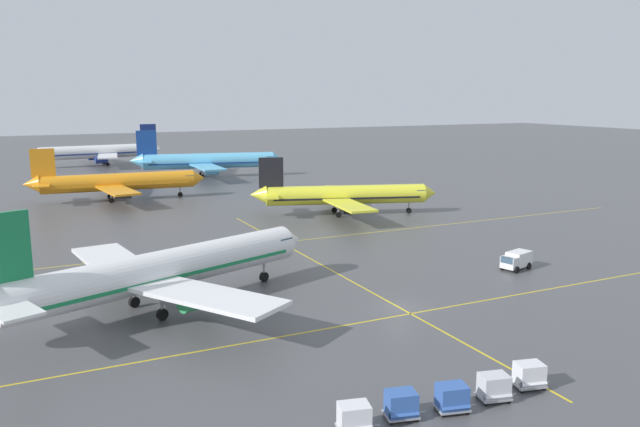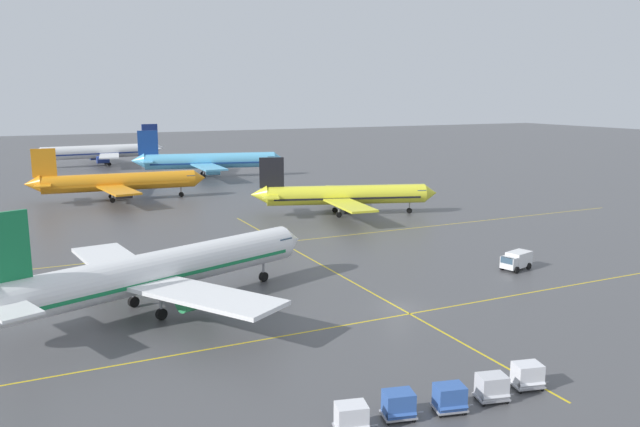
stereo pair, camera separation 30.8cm
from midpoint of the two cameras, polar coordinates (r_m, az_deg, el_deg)
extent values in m
plane|color=#4C4C4F|center=(62.66, 7.23, -8.44)|extent=(600.00, 600.00, 0.00)
cylinder|color=white|center=(62.58, -13.86, -4.89)|extent=(30.37, 14.06, 3.68)
cone|color=white|center=(72.43, -2.54, -2.45)|extent=(3.60, 4.25, 3.61)
cube|color=white|center=(53.83, -25.99, -7.83)|extent=(4.63, 5.79, 0.23)
cube|color=white|center=(55.63, -10.17, -7.34)|extent=(11.97, 14.98, 0.39)
cube|color=white|center=(69.24, -18.13, -4.11)|extent=(7.01, 15.08, 0.39)
cylinder|color=#2D9956|center=(59.15, -11.02, -7.55)|extent=(3.79, 3.04, 2.03)
cylinder|color=#2D9956|center=(67.36, -15.93, -5.50)|extent=(3.79, 3.04, 2.03)
cube|color=#385166|center=(70.85, -3.86, -2.32)|extent=(2.80, 3.78, 0.68)
cube|color=#197F47|center=(62.71, -13.84, -5.29)|extent=(28.06, 13.25, 0.35)
cylinder|color=#99999E|center=(70.34, -5.02, -4.88)|extent=(0.27, 0.27, 1.60)
cylinder|color=black|center=(70.63, -5.00, -5.71)|extent=(1.15, 0.77, 1.07)
cylinder|color=#99999E|center=(60.25, -14.06, -7.87)|extent=(0.27, 0.27, 1.60)
cylinder|color=black|center=(60.59, -14.01, -8.83)|extent=(1.15, 0.77, 1.07)
cylinder|color=#99999E|center=(64.41, -16.43, -6.77)|extent=(0.27, 0.27, 1.60)
cylinder|color=black|center=(64.74, -16.38, -7.67)|extent=(1.15, 0.77, 1.07)
cylinder|color=yellow|center=(108.15, 2.52, 1.71)|extent=(27.07, 11.52, 3.25)
cone|color=yellow|center=(111.70, 10.03, 1.84)|extent=(3.10, 3.72, 3.19)
cone|color=yellow|center=(106.50, -5.49, 1.71)|extent=(3.56, 3.78, 3.09)
cube|color=black|center=(106.09, -4.32, 3.70)|extent=(4.01, 1.56, 5.14)
cube|color=yellow|center=(104.04, -4.44, 1.51)|extent=(3.98, 5.08, 0.21)
cube|color=yellow|center=(109.11, -4.59, 1.94)|extent=(3.98, 5.08, 0.21)
cube|color=yellow|center=(101.02, 2.77, 0.76)|extent=(5.75, 13.23, 0.34)
cube|color=yellow|center=(115.18, 1.47, 2.01)|extent=(10.26, 13.35, 0.34)
cylinder|color=black|center=(104.14, 3.04, 0.44)|extent=(3.32, 2.61, 1.80)
cylinder|color=black|center=(112.77, 2.21, 1.24)|extent=(3.32, 2.61, 1.80)
cube|color=#385166|center=(111.05, 9.07, 2.06)|extent=(2.39, 3.32, 0.60)
cube|color=black|center=(108.21, 2.52, 1.49)|extent=(25.00, 10.88, 0.31)
cylinder|color=#99999E|center=(110.98, 8.18, 0.74)|extent=(0.24, 0.24, 1.41)
cylinder|color=black|center=(111.15, 8.17, 0.26)|extent=(1.01, 0.66, 0.94)
cylinder|color=#99999E|center=(106.05, 1.82, 0.38)|extent=(0.24, 0.24, 1.41)
cylinder|color=black|center=(106.23, 1.81, -0.12)|extent=(1.01, 0.66, 0.94)
cylinder|color=#99999E|center=(110.38, 1.44, 0.79)|extent=(0.24, 0.24, 1.41)
cylinder|color=black|center=(110.54, 1.43, 0.31)|extent=(1.01, 0.66, 0.94)
cylinder|color=orange|center=(129.02, -17.55, 2.76)|extent=(28.81, 5.49, 3.40)
cone|color=orange|center=(130.92, -10.77, 3.18)|extent=(2.57, 3.49, 3.33)
cone|color=orange|center=(128.93, -24.55, 2.44)|extent=(3.09, 3.43, 3.23)
cube|color=orange|center=(128.38, -23.65, 4.21)|extent=(4.31, 0.64, 5.37)
cube|color=orange|center=(126.18, -23.76, 2.34)|extent=(3.20, 4.85, 0.21)
cube|color=orange|center=(131.50, -23.68, 2.65)|extent=(3.20, 4.85, 0.21)
cube|color=orange|center=(121.52, -17.70, 2.03)|extent=(6.43, 13.93, 0.36)
cube|color=orange|center=(136.57, -18.14, 2.91)|extent=(8.22, 14.19, 0.36)
cylinder|color=#333338|center=(124.67, -17.27, 1.72)|extent=(3.17, 2.10, 1.88)
cylinder|color=#333338|center=(133.86, -17.57, 2.29)|extent=(3.17, 2.10, 1.88)
cube|color=#385166|center=(130.50, -11.67, 3.34)|extent=(1.84, 3.24, 0.63)
cube|color=orange|center=(129.07, -17.54, 2.57)|extent=(26.53, 5.36, 0.32)
cylinder|color=#99999E|center=(130.58, -12.40, 2.13)|extent=(0.25, 0.25, 1.48)
cylinder|color=black|center=(130.72, -12.38, 1.70)|extent=(1.01, 0.47, 0.98)
cylinder|color=#99999E|center=(126.92, -18.22, 1.59)|extent=(0.25, 0.25, 1.48)
cylinder|color=black|center=(127.08, -18.19, 1.15)|extent=(1.01, 0.47, 0.98)
cylinder|color=#99999E|center=(131.52, -18.34, 1.89)|extent=(0.25, 0.25, 1.48)
cylinder|color=black|center=(131.67, -18.32, 1.47)|extent=(1.01, 0.47, 0.98)
cylinder|color=#5BB7E5|center=(160.39, -9.80, 4.73)|extent=(32.04, 10.68, 3.80)
cone|color=#5BB7E5|center=(162.26, -3.68, 4.93)|extent=(3.35, 4.20, 3.72)
cone|color=#5BB7E5|center=(160.36, -16.11, 4.61)|extent=(3.91, 4.22, 3.61)
cube|color=navy|center=(159.86, -15.26, 6.18)|extent=(4.76, 1.40, 6.00)
cube|color=#5BB7E5|center=(157.28, -15.40, 4.53)|extent=(4.25, 5.77, 0.24)
cube|color=#5BB7E5|center=(163.24, -15.32, 4.75)|extent=(4.25, 5.77, 0.24)
cube|color=#5BB7E5|center=(151.97, -9.99, 4.17)|extent=(5.35, 15.05, 0.40)
cube|color=#5BB7E5|center=(168.84, -10.31, 4.80)|extent=(10.97, 15.80, 0.40)
cylinder|color=#5BB7E5|center=(155.45, -9.60, 3.84)|extent=(3.77, 2.79, 2.10)
cylinder|color=#5BB7E5|center=(165.77, -9.82, 4.26)|extent=(3.77, 2.79, 2.10)
cube|color=#385166|center=(161.85, -4.49, 5.10)|extent=(2.52, 3.80, 0.70)
cube|color=navy|center=(160.44, -9.80, 4.56)|extent=(29.55, 10.16, 0.36)
cylinder|color=#99999E|center=(161.89, -5.17, 4.03)|extent=(0.28, 0.28, 1.65)
cylinder|color=black|center=(162.02, -5.17, 3.64)|extent=(1.17, 0.68, 1.10)
cylinder|color=#99999E|center=(157.99, -10.45, 3.72)|extent=(0.28, 0.28, 1.65)
cylinder|color=black|center=(158.12, -10.43, 3.33)|extent=(1.17, 0.68, 1.10)
cylinder|color=#99999E|center=(163.14, -10.53, 3.94)|extent=(0.28, 0.28, 1.65)
cylinder|color=black|center=(163.27, -10.52, 3.56)|extent=(1.17, 0.68, 1.10)
cylinder|color=white|center=(194.79, -19.27, 5.31)|extent=(31.80, 6.02, 3.75)
cone|color=white|center=(192.44, -24.29, 4.91)|extent=(2.83, 3.85, 3.68)
cone|color=white|center=(198.63, -14.33, 5.79)|extent=(3.41, 3.78, 3.57)
cube|color=navy|center=(197.67, -15.11, 6.96)|extent=(4.76, 0.70, 5.93)
cube|color=white|center=(200.95, -15.13, 5.80)|extent=(3.52, 5.35, 0.24)
cube|color=white|center=(195.24, -14.68, 5.69)|extent=(3.52, 5.35, 0.24)
cube|color=white|center=(203.25, -19.43, 5.34)|extent=(9.05, 15.66, 0.40)
cube|color=white|center=(186.81, -18.48, 4.97)|extent=(7.12, 15.38, 0.40)
cylinder|color=navy|center=(199.96, -19.57, 4.88)|extent=(3.50, 2.31, 2.07)
cylinder|color=navy|center=(189.90, -19.01, 4.63)|extent=(3.50, 2.31, 2.07)
cube|color=#385166|center=(192.62, -23.63, 5.12)|extent=(2.02, 3.57, 0.69)
cube|color=navy|center=(194.83, -19.26, 5.18)|extent=(29.28, 5.88, 0.36)
cylinder|color=#99999E|center=(193.11, -22.98, 4.30)|extent=(0.28, 0.28, 1.63)
cylinder|color=black|center=(193.22, -22.96, 3.98)|extent=(1.12, 0.52, 1.09)
cylinder|color=#99999E|center=(197.89, -18.81, 4.71)|extent=(0.28, 0.28, 1.63)
cylinder|color=black|center=(197.99, -18.79, 4.40)|extent=(1.12, 0.52, 1.09)
cylinder|color=#99999E|center=(192.87, -18.51, 4.59)|extent=(0.28, 0.28, 1.63)
cylinder|color=black|center=(192.98, -18.49, 4.27)|extent=(1.12, 0.52, 1.09)
cube|color=yellow|center=(61.09, 8.26, -8.97)|extent=(126.98, 0.20, 0.01)
cube|color=yellow|center=(88.74, -3.45, -2.62)|extent=(126.98, 0.20, 0.01)
cube|color=yellow|center=(74.43, 1.28, -5.24)|extent=(0.20, 71.42, 0.01)
cube|color=white|center=(78.77, 17.65, -3.91)|extent=(3.40, 2.64, 1.70)
cube|color=white|center=(77.19, 16.89, -4.28)|extent=(1.74, 2.08, 1.40)
cube|color=#385166|center=(76.69, 16.70, -4.10)|extent=(0.78, 1.64, 0.70)
cylinder|color=black|center=(77.89, 16.29, -4.65)|extent=(0.85, 0.49, 0.80)
cylinder|color=black|center=(76.93, 17.48, -4.90)|extent=(0.85, 0.49, 0.80)
cylinder|color=black|center=(80.03, 17.30, -4.29)|extent=(0.85, 0.49, 0.80)
cylinder|color=black|center=(79.10, 18.47, -4.54)|extent=(0.85, 0.49, 0.80)
cube|color=silver|center=(40.59, 3.09, -17.81)|extent=(2.18, 1.84, 1.50)
cylinder|color=#99999E|center=(41.32, 4.98, -18.57)|extent=(0.70, 0.24, 0.08)
cylinder|color=black|center=(41.79, 4.02, -18.47)|extent=(0.26, 0.15, 0.24)
cylinder|color=black|center=(41.41, 1.64, -18.75)|extent=(0.26, 0.15, 0.24)
cube|color=#99999E|center=(42.68, 7.31, -17.60)|extent=(2.42, 2.05, 0.12)
cube|color=#335BAD|center=(42.31, 7.34, -16.63)|extent=(2.18, 1.84, 1.50)
cube|color=#335BAD|center=(42.06, 7.61, -17.63)|extent=(1.98, 0.99, 0.57)
cylinder|color=#99999E|center=(43.11, 9.09, -17.34)|extent=(0.70, 0.24, 0.08)
cylinder|color=black|center=(42.53, 8.73, -18.03)|extent=(0.26, 0.15, 0.24)
cylinder|color=black|center=(43.54, 8.13, -17.28)|extent=(0.26, 0.15, 0.24)
cylinder|color=black|center=(42.01, 6.45, -18.35)|extent=(0.26, 0.15, 0.24)
cylinder|color=black|center=(43.04, 5.90, -17.58)|extent=(0.26, 0.15, 0.24)
cube|color=#99999E|center=(44.03, 11.82, -16.81)|extent=(2.42, 2.05, 0.12)
cube|color=#335BAD|center=(43.66, 11.86, -15.87)|extent=(2.18, 1.84, 1.50)
cube|color=#335BAD|center=(43.42, 12.16, -16.83)|extent=(1.98, 0.99, 0.57)
cylinder|color=#99999E|center=(44.55, 13.47, -16.54)|extent=(0.70, 0.24, 0.08)
cylinder|color=black|center=(43.94, 13.21, -17.20)|extent=(0.26, 0.15, 0.24)
cylinder|color=black|center=(44.93, 12.51, -16.50)|extent=(0.26, 0.15, 0.24)
cylinder|color=black|center=(43.30, 11.07, -17.55)|extent=(0.26, 0.15, 0.24)
cylinder|color=black|center=(44.31, 10.42, -16.83)|extent=(0.26, 0.15, 0.24)
cube|color=#99999E|center=(46.05, 15.43, -15.69)|extent=(2.42, 2.05, 0.12)
cube|color=silver|center=(45.70, 15.48, -14.78)|extent=(2.18, 1.84, 1.50)
cube|color=silver|center=(45.46, 15.80, -15.68)|extent=(1.98, 0.99, 0.57)
cylinder|color=#99999E|center=(46.65, 16.95, -15.41)|extent=(0.70, 0.24, 0.08)
cylinder|color=black|center=(46.02, 16.76, -16.03)|extent=(0.26, 0.15, 0.24)
cylinder|color=black|center=(46.99, 16.01, -15.40)|extent=(0.26, 0.15, 0.24)
cylinder|color=black|center=(45.28, 14.79, -16.39)|extent=(0.26, 0.15, 0.24)
cylinder|color=black|center=(46.26, 14.08, -15.74)|extent=(0.26, 0.15, 0.24)
cube|color=#99999E|center=(48.47, 18.38, -14.47)|extent=(2.42, 2.05, 0.12)
cube|color=silver|center=(48.14, 18.44, -13.59)|extent=(2.18, 1.84, 1.50)
cube|color=silver|center=(47.89, 18.78, -14.44)|extent=(1.98, 0.99, 0.57)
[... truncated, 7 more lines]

